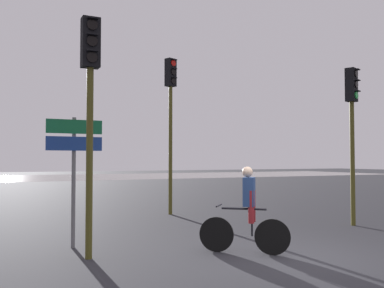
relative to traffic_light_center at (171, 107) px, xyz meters
name	(u,v)px	position (x,y,z in m)	size (l,w,h in m)	color
ground_plane	(290,260)	(-0.54, -6.69, -3.46)	(120.00, 120.00, 0.00)	#28282D
water_strip	(42,178)	(-0.54, 31.58, -3.46)	(80.00, 16.00, 0.01)	gray
traffic_light_center	(171,107)	(0.00, 0.00, 0.00)	(0.39, 0.41, 5.03)	#4C4719
traffic_light_near_left	(90,90)	(-3.67, -5.07, -0.46)	(0.32, 0.34, 4.30)	#4C4719
traffic_light_near_right	(352,115)	(3.52, -4.23, -0.52)	(0.39, 0.41, 4.21)	#4C4719
direction_sign_post	(74,157)	(-3.75, -3.99, -1.66)	(1.10, 0.11, 2.60)	slate
cyclist	(247,209)	(-0.91, -5.92, -2.64)	(1.32, 1.15, 1.62)	black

